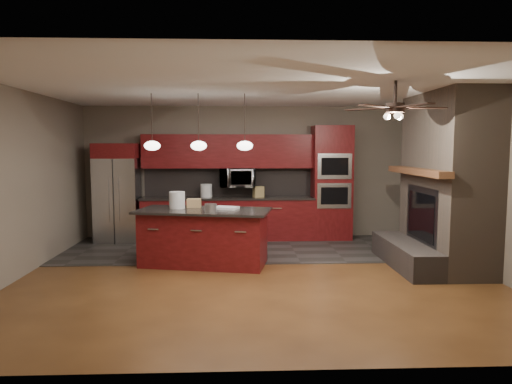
{
  "coord_description": "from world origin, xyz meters",
  "views": [
    {
      "loc": [
        -0.27,
        -6.78,
        1.93
      ],
      "look_at": [
        0.03,
        0.6,
        1.21
      ],
      "focal_mm": 32.0,
      "sensor_mm": 36.0,
      "label": 1
    }
  ],
  "objects_px": {
    "oven_tower": "(331,183)",
    "cardboard_box": "(194,203)",
    "refrigerator": "(118,193)",
    "paint_tray": "(226,208)",
    "paint_can": "(211,208)",
    "microwave": "(237,178)",
    "kitchen_island": "(204,237)",
    "counter_bucket": "(206,191)",
    "counter_box": "(258,192)",
    "white_bucket": "(177,200)"
  },
  "relations": [
    {
      "from": "oven_tower",
      "to": "cardboard_box",
      "type": "relative_size",
      "value": 10.37
    },
    {
      "from": "refrigerator",
      "to": "paint_tray",
      "type": "bearing_deg",
      "value": -40.54
    },
    {
      "from": "paint_can",
      "to": "cardboard_box",
      "type": "xyz_separation_m",
      "value": [
        -0.31,
        0.54,
        0.01
      ]
    },
    {
      "from": "oven_tower",
      "to": "paint_tray",
      "type": "bearing_deg",
      "value": -137.1
    },
    {
      "from": "microwave",
      "to": "kitchen_island",
      "type": "bearing_deg",
      "value": -104.67
    },
    {
      "from": "microwave",
      "to": "refrigerator",
      "type": "xyz_separation_m",
      "value": [
        -2.45,
        -0.13,
        -0.29
      ]
    },
    {
      "from": "oven_tower",
      "to": "counter_bucket",
      "type": "bearing_deg",
      "value": 179.84
    },
    {
      "from": "paint_can",
      "to": "paint_tray",
      "type": "relative_size",
      "value": 0.5
    },
    {
      "from": "kitchen_island",
      "to": "counter_bucket",
      "type": "bearing_deg",
      "value": 104.2
    },
    {
      "from": "oven_tower",
      "to": "kitchen_island",
      "type": "xyz_separation_m",
      "value": [
        -2.53,
        -2.06,
        -0.73
      ]
    },
    {
      "from": "oven_tower",
      "to": "counter_box",
      "type": "distance_m",
      "value": 1.55
    },
    {
      "from": "white_bucket",
      "to": "counter_bucket",
      "type": "relative_size",
      "value": 1.02
    },
    {
      "from": "counter_bucket",
      "to": "counter_box",
      "type": "distance_m",
      "value": 1.09
    },
    {
      "from": "oven_tower",
      "to": "refrigerator",
      "type": "xyz_separation_m",
      "value": [
        -4.42,
        -0.07,
        -0.19
      ]
    },
    {
      "from": "refrigerator",
      "to": "white_bucket",
      "type": "xyz_separation_m",
      "value": [
        1.44,
        -1.82,
        0.05
      ]
    },
    {
      "from": "kitchen_island",
      "to": "counter_box",
      "type": "xyz_separation_m",
      "value": [
        0.99,
        2.02,
        0.55
      ]
    },
    {
      "from": "refrigerator",
      "to": "counter_bucket",
      "type": "relative_size",
      "value": 7.37
    },
    {
      "from": "paint_tray",
      "to": "white_bucket",
      "type": "bearing_deg",
      "value": -167.09
    },
    {
      "from": "microwave",
      "to": "paint_tray",
      "type": "relative_size",
      "value": 1.92
    },
    {
      "from": "oven_tower",
      "to": "microwave",
      "type": "relative_size",
      "value": 3.25
    },
    {
      "from": "refrigerator",
      "to": "paint_can",
      "type": "xyz_separation_m",
      "value": [
        2.03,
        -2.24,
        -0.02
      ]
    },
    {
      "from": "oven_tower",
      "to": "white_bucket",
      "type": "xyz_separation_m",
      "value": [
        -2.98,
        -1.89,
        -0.13
      ]
    },
    {
      "from": "kitchen_island",
      "to": "paint_can",
      "type": "xyz_separation_m",
      "value": [
        0.13,
        -0.26,
        0.52
      ]
    },
    {
      "from": "oven_tower",
      "to": "microwave",
      "type": "xyz_separation_m",
      "value": [
        -1.98,
        0.06,
        0.11
      ]
    },
    {
      "from": "refrigerator",
      "to": "cardboard_box",
      "type": "bearing_deg",
      "value": -44.78
    },
    {
      "from": "paint_can",
      "to": "counter_box",
      "type": "distance_m",
      "value": 2.43
    },
    {
      "from": "microwave",
      "to": "paint_tray",
      "type": "height_order",
      "value": "microwave"
    },
    {
      "from": "refrigerator",
      "to": "paint_can",
      "type": "distance_m",
      "value": 3.02
    },
    {
      "from": "refrigerator",
      "to": "paint_can",
      "type": "relative_size",
      "value": 10.56
    },
    {
      "from": "oven_tower",
      "to": "cardboard_box",
      "type": "distance_m",
      "value": 3.24
    },
    {
      "from": "oven_tower",
      "to": "kitchen_island",
      "type": "height_order",
      "value": "oven_tower"
    },
    {
      "from": "refrigerator",
      "to": "counter_box",
      "type": "xyz_separation_m",
      "value": [
        2.88,
        0.03,
        0.01
      ]
    },
    {
      "from": "cardboard_box",
      "to": "refrigerator",
      "type": "bearing_deg",
      "value": 136.74
    },
    {
      "from": "paint_tray",
      "to": "cardboard_box",
      "type": "distance_m",
      "value": 0.6
    },
    {
      "from": "refrigerator",
      "to": "white_bucket",
      "type": "height_order",
      "value": "refrigerator"
    },
    {
      "from": "white_bucket",
      "to": "oven_tower",
      "type": "bearing_deg",
      "value": 32.41
    },
    {
      "from": "refrigerator",
      "to": "paint_tray",
      "type": "height_order",
      "value": "refrigerator"
    },
    {
      "from": "oven_tower",
      "to": "counter_bucket",
      "type": "height_order",
      "value": "oven_tower"
    },
    {
      "from": "kitchen_island",
      "to": "counter_bucket",
      "type": "distance_m",
      "value": 2.14
    },
    {
      "from": "refrigerator",
      "to": "counter_box",
      "type": "relative_size",
      "value": 8.91
    },
    {
      "from": "oven_tower",
      "to": "paint_tray",
      "type": "distance_m",
      "value": 2.96
    },
    {
      "from": "kitchen_island",
      "to": "white_bucket",
      "type": "relative_size",
      "value": 8.23
    },
    {
      "from": "paint_tray",
      "to": "counter_box",
      "type": "relative_size",
      "value": 1.69
    },
    {
      "from": "microwave",
      "to": "paint_tray",
      "type": "distance_m",
      "value": 2.1
    },
    {
      "from": "microwave",
      "to": "paint_can",
      "type": "distance_m",
      "value": 2.43
    },
    {
      "from": "white_bucket",
      "to": "paint_tray",
      "type": "xyz_separation_m",
      "value": [
        0.82,
        -0.12,
        -0.12
      ]
    },
    {
      "from": "refrigerator",
      "to": "kitchen_island",
      "type": "distance_m",
      "value": 2.79
    },
    {
      "from": "oven_tower",
      "to": "counter_box",
      "type": "height_order",
      "value": "oven_tower"
    },
    {
      "from": "paint_tray",
      "to": "cardboard_box",
      "type": "bearing_deg",
      "value": 178.0
    },
    {
      "from": "counter_box",
      "to": "oven_tower",
      "type": "bearing_deg",
      "value": -16.89
    }
  ]
}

